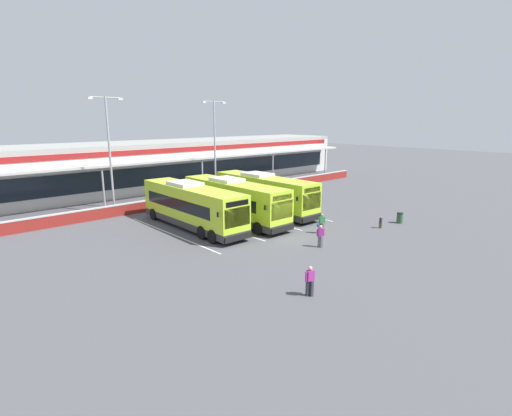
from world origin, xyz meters
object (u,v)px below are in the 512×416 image
at_px(lamp_post_west, 109,148).
at_px(pedestrian_with_handbag, 322,223).
at_px(coach_bus_leftmost, 192,207).
at_px(lamp_post_centre, 215,142).
at_px(pedestrian_child, 381,222).
at_px(pedestrian_near_bin, 310,280).
at_px(coach_bus_centre, 264,194).
at_px(coach_bus_left_centre, 234,201).
at_px(litter_bin, 400,218).
at_px(pedestrian_in_dark_coat, 320,235).

bearing_deg(lamp_post_west, pedestrian_with_handbag, -63.37).
xyz_separation_m(coach_bus_leftmost, lamp_post_centre, (10.08, 10.13, 4.50)).
relative_size(pedestrian_with_handbag, pedestrian_child, 1.61).
bearing_deg(lamp_post_centre, pedestrian_near_bin, -117.27).
xyz_separation_m(coach_bus_centre, pedestrian_child, (3.20, -10.70, -1.24)).
xyz_separation_m(coach_bus_left_centre, lamp_post_centre, (6.13, 10.79, 4.50)).
bearing_deg(litter_bin, coach_bus_left_centre, 134.37).
height_order(coach_bus_left_centre, pedestrian_with_handbag, coach_bus_left_centre).
bearing_deg(coach_bus_leftmost, lamp_post_west, 104.50).
height_order(pedestrian_near_bin, litter_bin, pedestrian_near_bin).
relative_size(coach_bus_leftmost, pedestrian_child, 12.15).
bearing_deg(coach_bus_leftmost, pedestrian_child, -43.43).
bearing_deg(litter_bin, coach_bus_centre, 118.40).
xyz_separation_m(coach_bus_centre, lamp_post_west, (-10.76, 9.91, 4.50)).
relative_size(coach_bus_centre, lamp_post_west, 1.11).
height_order(pedestrian_in_dark_coat, lamp_post_west, lamp_post_west).
bearing_deg(litter_bin, pedestrian_in_dark_coat, 176.58).
height_order(pedestrian_near_bin, lamp_post_centre, lamp_post_centre).
bearing_deg(pedestrian_near_bin, pedestrian_child, 16.31).
height_order(coach_bus_leftmost, coach_bus_centre, same).
xyz_separation_m(pedestrian_near_bin, litter_bin, (17.03, 3.90, -0.41)).
xyz_separation_m(coach_bus_leftmost, pedestrian_near_bin, (-2.87, -14.99, -0.91)).
height_order(coach_bus_leftmost, pedestrian_near_bin, coach_bus_leftmost).
height_order(pedestrian_with_handbag, pedestrian_child, pedestrian_with_handbag).
bearing_deg(lamp_post_centre, coach_bus_centre, -100.29).
bearing_deg(lamp_post_west, pedestrian_child, -55.89).
distance_m(pedestrian_in_dark_coat, pedestrian_child, 7.66).
relative_size(coach_bus_centre, pedestrian_with_handbag, 7.53).
xyz_separation_m(pedestrian_near_bin, lamp_post_west, (0.33, 24.79, 5.42)).
relative_size(pedestrian_in_dark_coat, lamp_post_west, 0.15).
height_order(coach_bus_left_centre, coach_bus_centre, same).
bearing_deg(pedestrian_with_handbag, pedestrian_child, -26.54).
bearing_deg(coach_bus_left_centre, pedestrian_with_handbag, -71.21).
bearing_deg(coach_bus_left_centre, coach_bus_centre, 7.34).
distance_m(coach_bus_left_centre, pedestrian_in_dark_coat, 9.86).
height_order(pedestrian_child, lamp_post_west, lamp_post_west).
bearing_deg(lamp_post_west, litter_bin, -51.36).
distance_m(coach_bus_left_centre, lamp_post_centre, 13.20).
distance_m(coach_bus_leftmost, lamp_post_centre, 14.99).
xyz_separation_m(coach_bus_leftmost, pedestrian_in_dark_coat, (3.78, -10.47, -0.91)).
height_order(coach_bus_leftmost, lamp_post_west, lamp_post_west).
height_order(coach_bus_leftmost, litter_bin, coach_bus_leftmost).
height_order(coach_bus_leftmost, pedestrian_in_dark_coat, coach_bus_leftmost).
bearing_deg(coach_bus_leftmost, pedestrian_near_bin, -100.82).
distance_m(pedestrian_near_bin, litter_bin, 17.47).
relative_size(coach_bus_left_centre, pedestrian_with_handbag, 7.53).
bearing_deg(lamp_post_centre, pedestrian_in_dark_coat, -107.02).
height_order(lamp_post_west, lamp_post_centre, same).
xyz_separation_m(coach_bus_left_centre, litter_bin, (10.21, -10.43, -1.32)).
relative_size(lamp_post_west, lamp_post_centre, 1.00).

